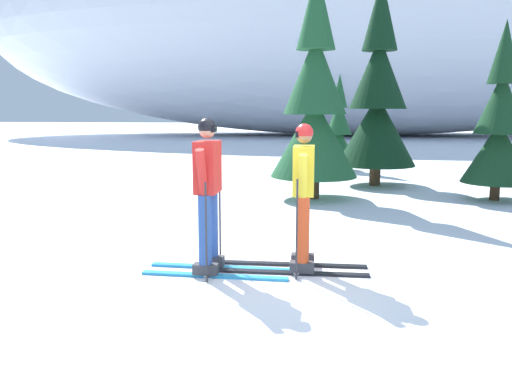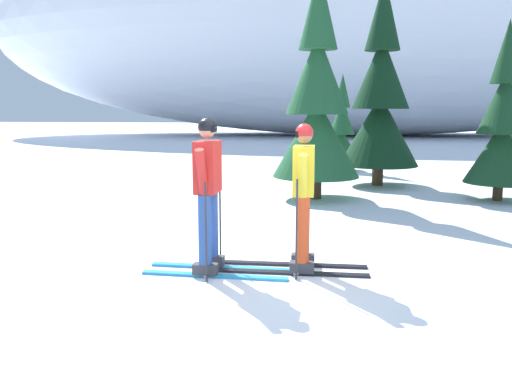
{
  "view_description": "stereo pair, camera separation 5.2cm",
  "coord_description": "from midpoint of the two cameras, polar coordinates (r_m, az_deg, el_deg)",
  "views": [
    {
      "loc": [
        0.15,
        -5.17,
        1.92
      ],
      "look_at": [
        -0.41,
        0.77,
        0.95
      ],
      "focal_mm": 36.74,
      "sensor_mm": 36.0,
      "label": 1
    },
    {
      "loc": [
        0.21,
        -5.16,
        1.92
      ],
      "look_at": [
        -0.41,
        0.77,
        0.95
      ],
      "focal_mm": 36.74,
      "sensor_mm": 36.0,
      "label": 2
    }
  ],
  "objects": [
    {
      "name": "ground_plane",
      "position": [
        5.51,
        3.75,
        -11.17
      ],
      "size": [
        120.0,
        120.0,
        0.0
      ],
      "primitive_type": "plane",
      "color": "white"
    },
    {
      "name": "snow_ridge_background",
      "position": [
        37.4,
        11.73,
        17.39
      ],
      "size": [
        51.66,
        18.88,
        14.71
      ],
      "primitive_type": "ellipsoid",
      "color": "white",
      "rests_on": "ground"
    },
    {
      "name": "pine_tree_center_right",
      "position": [
        11.86,
        25.38,
        6.46
      ],
      "size": [
        1.41,
        1.41,
        3.65
      ],
      "color": "#47301E",
      "rests_on": "ground"
    },
    {
      "name": "pine_tree_far_left",
      "position": [
        11.04,
        6.79,
        9.42
      ],
      "size": [
        1.82,
        1.82,
        4.71
      ],
      "color": "#47301E",
      "rests_on": "ground"
    },
    {
      "name": "skier_red_jacket",
      "position": [
        6.03,
        -4.94,
        -0.12
      ],
      "size": [
        1.72,
        0.79,
        1.8
      ],
      "color": "#2893CC",
      "rests_on": "ground"
    },
    {
      "name": "pine_tree_center_left",
      "position": [
        16.26,
        9.39,
        6.63
      ],
      "size": [
        1.12,
        1.12,
        2.91
      ],
      "color": "#47301E",
      "rests_on": "ground"
    },
    {
      "name": "skier_yellow_jacket",
      "position": [
        6.11,
        5.35,
        -0.35
      ],
      "size": [
        1.76,
        0.79,
        1.74
      ],
      "color": "black",
      "rests_on": "ground"
    },
    {
      "name": "pine_tree_center",
      "position": [
        13.24,
        13.49,
        9.69
      ],
      "size": [
        1.92,
        1.92,
        4.98
      ],
      "color": "#47301E",
      "rests_on": "ground"
    }
  ]
}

